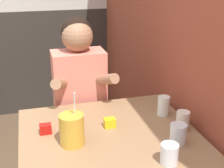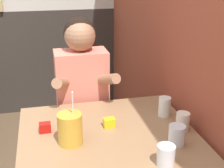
# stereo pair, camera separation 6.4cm
# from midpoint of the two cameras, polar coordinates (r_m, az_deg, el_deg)

# --- Properties ---
(main_table) EXTENTS (0.91, 0.94, 0.73)m
(main_table) POSITION_cam_midpoint_polar(r_m,az_deg,el_deg) (1.61, 0.92, -12.05)
(main_table) COLOR #93704C
(main_table) RESTS_ON ground_plane
(person_seated) EXTENTS (0.42, 0.40, 1.24)m
(person_seated) POSITION_cam_midpoint_polar(r_m,az_deg,el_deg) (2.14, -4.56, -3.76)
(person_seated) COLOR #EA7F6B
(person_seated) RESTS_ON ground_plane
(cocktail_pitcher) EXTENTS (0.12, 0.12, 0.28)m
(cocktail_pitcher) POSITION_cam_midpoint_polar(r_m,az_deg,el_deg) (1.52, -6.47, -8.15)
(cocktail_pitcher) COLOR gold
(cocktail_pitcher) RESTS_ON main_table
(glass_near_pitcher) EXTENTS (0.08, 0.08, 0.09)m
(glass_near_pitcher) POSITION_cam_midpoint_polar(r_m,az_deg,el_deg) (1.41, 11.14, -12.69)
(glass_near_pitcher) COLOR silver
(glass_near_pitcher) RESTS_ON main_table
(glass_center) EXTENTS (0.07, 0.07, 0.11)m
(glass_center) POSITION_cam_midpoint_polar(r_m,az_deg,el_deg) (1.82, 10.57, -4.09)
(glass_center) COLOR silver
(glass_center) RESTS_ON main_table
(glass_far_side) EXTENTS (0.07, 0.07, 0.10)m
(glass_far_side) POSITION_cam_midpoint_polar(r_m,az_deg,el_deg) (1.69, 13.86, -6.71)
(glass_far_side) COLOR silver
(glass_far_side) RESTS_ON main_table
(glass_by_brick) EXTENTS (0.08, 0.08, 0.10)m
(glass_by_brick) POSITION_cam_midpoint_polar(r_m,az_deg,el_deg) (1.56, 12.92, -9.11)
(glass_by_brick) COLOR silver
(glass_by_brick) RESTS_ON main_table
(condiment_ketchup) EXTENTS (0.06, 0.04, 0.05)m
(condiment_ketchup) POSITION_cam_midpoint_polar(r_m,az_deg,el_deg) (1.66, -11.06, -7.83)
(condiment_ketchup) COLOR #B7140F
(condiment_ketchup) RESTS_ON main_table
(condiment_mustard) EXTENTS (0.06, 0.04, 0.05)m
(condiment_mustard) POSITION_cam_midpoint_polar(r_m,az_deg,el_deg) (1.68, 0.57, -7.08)
(condiment_mustard) COLOR yellow
(condiment_mustard) RESTS_ON main_table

